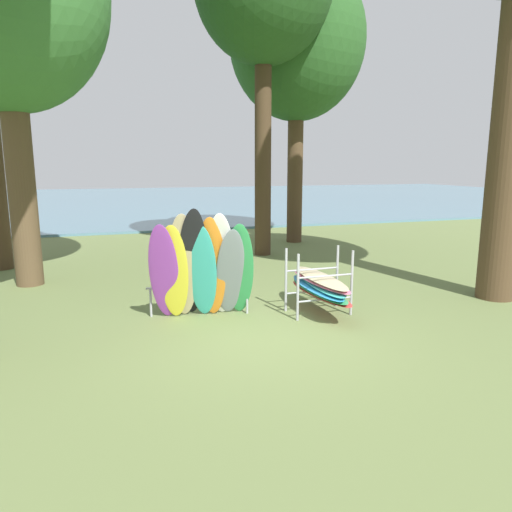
% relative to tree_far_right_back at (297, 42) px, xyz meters
% --- Properties ---
extents(ground_plane, '(80.00, 80.00, 0.00)m').
position_rel_tree_far_right_back_xyz_m(ground_plane, '(-4.20, -8.84, -6.93)').
color(ground_plane, olive).
extents(lake_water, '(80.00, 36.00, 0.10)m').
position_rel_tree_far_right_back_xyz_m(lake_water, '(-4.20, 21.89, -6.88)').
color(lake_water, slate).
rests_on(lake_water, ground).
extents(tree_far_right_back, '(4.67, 4.67, 9.67)m').
position_rel_tree_far_right_back_xyz_m(tree_far_right_back, '(0.00, 0.00, 0.00)').
color(tree_far_right_back, '#4C3823').
rests_on(tree_far_right_back, ground).
extents(leaning_board_pile, '(2.07, 1.15, 2.13)m').
position_rel_tree_far_right_back_xyz_m(leaning_board_pile, '(-5.01, -7.88, -5.97)').
color(leaning_board_pile, purple).
rests_on(leaning_board_pile, ground).
extents(board_storage_rack, '(1.15, 2.13, 1.25)m').
position_rel_tree_far_right_back_xyz_m(board_storage_rack, '(-2.77, -8.10, -6.38)').
color(board_storage_rack, '#9EA0A5').
rests_on(board_storage_rack, ground).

